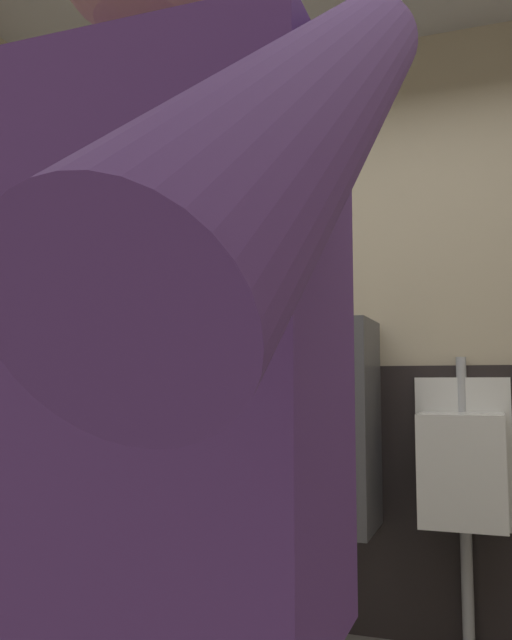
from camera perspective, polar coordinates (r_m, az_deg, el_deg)
The scene contains 6 objects.
wall_back at distance 3.15m, azimuth 10.42°, elevation -0.76°, with size 3.87×0.12×2.77m, color beige.
wainscot_band_back at distance 3.11m, azimuth 10.44°, elevation -15.13°, with size 3.27×0.03×1.20m, color black.
urinal_left at distance 3.03m, azimuth 3.02°, elevation -12.13°, with size 0.40×0.34×1.24m.
urinal_middle at distance 2.91m, azimuth 17.65°, elevation -12.17°, with size 0.40×0.34×1.24m.
privacy_divider_panel at distance 2.86m, azimuth 9.87°, elevation -8.98°, with size 0.04×0.40×0.90m, color #4C4C51.
person at distance 0.71m, azimuth -11.21°, elevation -14.81°, with size 0.64×0.60×1.72m.
Camera 1 is at (0.52, -1.47, 1.13)m, focal length 36.57 mm.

